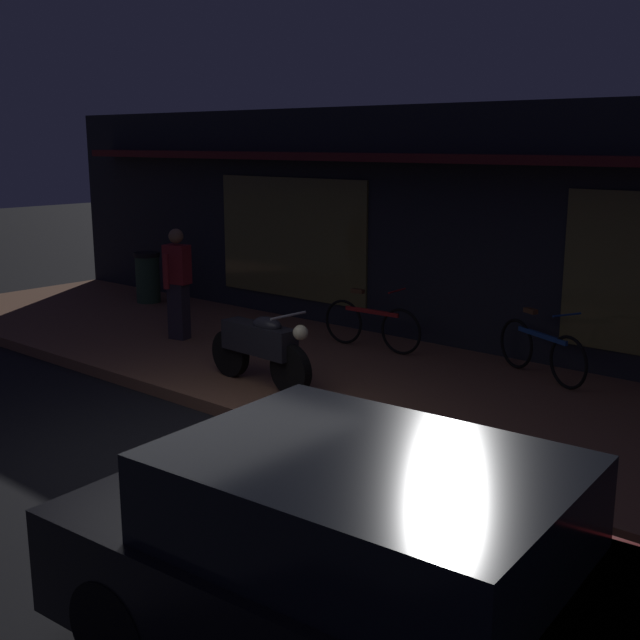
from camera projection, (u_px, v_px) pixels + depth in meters
The scene contains 9 objects.
ground_plane at pixel (189, 458), 7.96m from camera, with size 60.00×60.00×0.00m, color black.
sidewalk_slab at pixel (371, 383), 10.16m from camera, with size 18.00×4.00×0.15m, color brown.
storefront_building at pixel (505, 226), 12.29m from camera, with size 18.00×3.30×3.60m.
motorcycle at pixel (261, 346), 9.72m from camera, with size 1.70×0.55×0.97m.
bicycle_parked at pixel (541, 350), 10.06m from camera, with size 1.52×0.75×0.91m.
bicycle_extra at pixel (371, 325), 11.47m from camera, with size 1.66×0.42×0.91m.
person_photographer at pixel (178, 282), 11.95m from camera, with size 0.42×0.62×1.67m.
trash_bin at pixel (148, 277), 14.81m from camera, with size 0.48×0.48×0.93m.
parked_car_near at pixel (382, 581), 4.42m from camera, with size 4.22×2.05×1.42m.
Camera 1 is at (5.85, -4.82, 3.08)m, focal length 44.88 mm.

